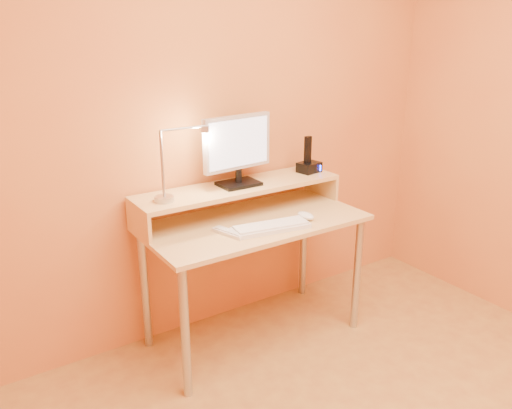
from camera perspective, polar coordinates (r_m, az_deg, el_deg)
wall_back at (r=2.88m, az=-3.77°, el=10.08°), size 3.00×0.04×2.50m
desk_leg_fl at (r=2.48m, az=-7.92°, el=-14.08°), size 0.04×0.04×0.69m
desk_leg_fr at (r=3.04m, az=11.23°, el=-7.68°), size 0.04×0.04×0.69m
desk_leg_bl at (r=2.88m, az=-12.32°, el=-9.34°), size 0.04×0.04×0.69m
desk_leg_br at (r=3.38m, az=5.32°, el=-4.59°), size 0.04×0.04×0.69m
desk_lower at (r=2.75m, az=-0.21°, el=-2.01°), size 1.20×0.60×0.02m
shelf_riser_left at (r=2.60m, az=-13.02°, el=-1.90°), size 0.02×0.30×0.14m
shelf_riser_right at (r=3.18m, az=7.26°, el=2.27°), size 0.02×0.30×0.14m
desk_shelf at (r=2.82m, az=-1.88°, el=1.94°), size 1.20×0.30×0.02m
monitor_foot at (r=2.81m, az=-1.94°, el=2.35°), size 0.22×0.16×0.02m
monitor_neck at (r=2.80m, az=-1.95°, el=3.21°), size 0.04×0.04×0.07m
monitor_panel at (r=2.76m, az=-2.11°, el=6.95°), size 0.43×0.08×0.29m
monitor_back at (r=2.78m, az=-2.36°, el=7.03°), size 0.38×0.05×0.25m
monitor_screen at (r=2.75m, az=-1.90°, el=6.88°), size 0.39×0.05×0.25m
lamp_base at (r=2.59m, az=-10.22°, el=0.63°), size 0.10×0.10×0.02m
lamp_post at (r=2.54m, az=-10.45°, el=4.44°), size 0.01×0.01×0.33m
lamp_arm at (r=2.55m, az=-8.18°, el=8.43°), size 0.24×0.01×0.01m
lamp_head at (r=2.60m, az=-5.76°, el=8.42°), size 0.04×0.04×0.03m
lamp_bulb at (r=2.61m, az=-5.75°, el=8.07°), size 0.03×0.03×0.00m
phone_dock at (r=3.08m, az=5.96°, el=4.17°), size 0.14×0.12×0.06m
phone_handset at (r=3.05m, az=5.81°, el=6.13°), size 0.04×0.03×0.16m
phone_led at (r=3.07m, az=7.21°, el=4.07°), size 0.01×0.00×0.04m
keyboard at (r=2.62m, az=1.69°, el=-2.61°), size 0.42×0.19×0.02m
mouse at (r=2.77m, az=5.56°, el=-1.26°), size 0.07×0.12×0.04m
remote_control at (r=2.56m, az=-3.03°, el=-3.20°), size 0.10×0.20×0.02m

